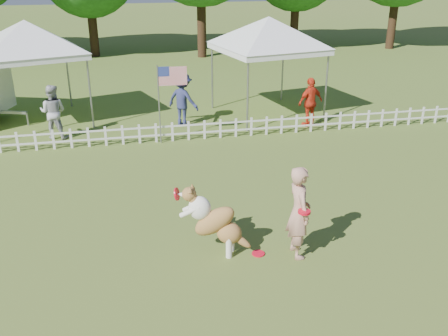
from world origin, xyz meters
name	(u,v)px	position (x,y,z in m)	size (l,w,h in m)	color
ground	(229,266)	(0.00, 0.00, 0.00)	(120.00, 120.00, 0.00)	#466D22
picket_fence	(180,131)	(0.00, 7.00, 0.30)	(22.00, 0.08, 0.60)	silver
handler	(299,212)	(1.35, 0.14, 0.90)	(0.65, 0.43, 1.79)	tan
dog	(216,221)	(-0.14, 0.52, 0.67)	(1.29, 0.43, 1.34)	brown
frisbee_on_turf	(258,254)	(0.64, 0.28, 0.01)	(0.25, 0.25, 0.02)	red
canopy_tent_left	(32,74)	(-4.54, 9.84, 1.67)	(3.22, 3.22, 3.33)	white
canopy_tent_right	(267,68)	(3.39, 9.24, 1.67)	(3.22, 3.22, 3.33)	white
flag_pole	(159,105)	(-0.62, 6.91, 1.18)	(0.91, 0.09, 2.37)	gray
spectator_a	(53,112)	(-3.79, 8.03, 0.84)	(0.82, 0.64, 1.69)	#ABABB0
spectator_b	(183,99)	(0.29, 8.56, 0.88)	(1.14, 0.65, 1.76)	navy
spectator_c	(310,102)	(4.42, 7.61, 0.82)	(0.96, 0.40, 1.63)	red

